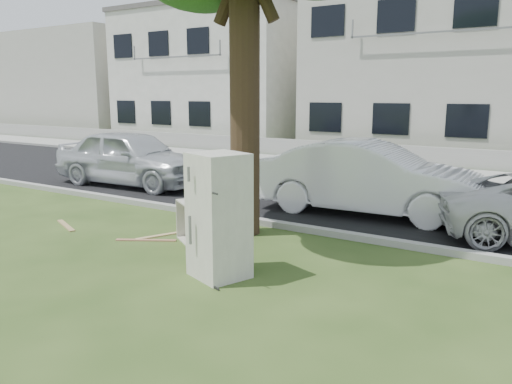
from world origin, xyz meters
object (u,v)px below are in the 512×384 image
Objects in this scene: cabinet at (199,223)px; car_center at (369,178)px; fridge at (219,216)px; car_left at (132,157)px.

car_center is at bearing 97.23° from cabinet.
cabinet is at bearing 158.94° from fridge.
fridge is at bearing -128.07° from car_left.
cabinet is at bearing -126.27° from car_left.
cabinet is 6.14m from car_left.
cabinet is at bearing 150.62° from car_center.
fridge is 1.77m from cabinet.
fridge reaches higher than car_left.
fridge is 4.75m from car_center.
car_center reaches higher than cabinet.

